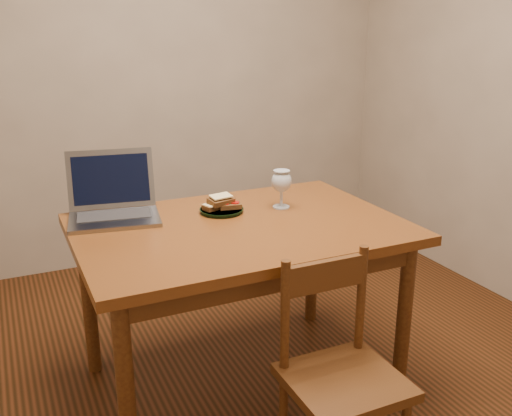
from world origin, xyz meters
name	(u,v)px	position (x,y,z in m)	size (l,w,h in m)	color
floor	(264,376)	(0.00, 0.00, -0.01)	(3.20, 3.20, 0.02)	black
back_wall	(154,60)	(0.00, 1.61, 1.30)	(3.20, 0.02, 2.60)	gray
table	(240,244)	(-0.12, 0.00, 0.65)	(1.30, 0.90, 0.74)	#50230D
chair	(341,365)	(-0.02, -0.63, 0.43)	(0.37, 0.36, 0.40)	#391B0B
plate	(222,210)	(-0.12, 0.17, 0.75)	(0.19, 0.19, 0.02)	black
sandwich_cheese	(214,206)	(-0.16, 0.18, 0.77)	(0.09, 0.05, 0.03)	#381E0C
sandwich_tomato	(230,205)	(-0.09, 0.16, 0.77)	(0.10, 0.06, 0.03)	#381E0C
sandwich_top	(221,200)	(-0.12, 0.18, 0.79)	(0.11, 0.06, 0.03)	#381E0C
milk_glass	(281,189)	(0.14, 0.13, 0.83)	(0.09, 0.09, 0.17)	white
laptop	(113,200)	(-0.55, 0.32, 0.81)	(0.41, 0.39, 0.26)	slate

